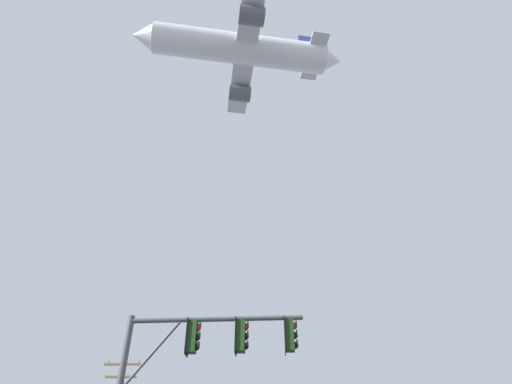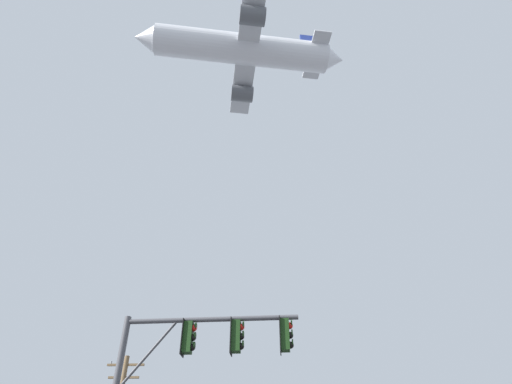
# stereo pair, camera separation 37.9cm
# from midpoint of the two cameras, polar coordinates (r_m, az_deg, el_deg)

# --- Properties ---
(signal_pole_near) EXTENTS (5.32, 0.60, 6.14)m
(signal_pole_near) POSITION_cam_midpoint_polar(r_m,az_deg,el_deg) (13.10, -9.20, -21.85)
(signal_pole_near) COLOR #4C4C51
(signal_pole_near) RESTS_ON ground
(airplane) EXTENTS (24.25, 18.73, 6.60)m
(airplane) POSITION_cam_midpoint_polar(r_m,az_deg,el_deg) (51.06, -2.36, 18.69)
(airplane) COLOR white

